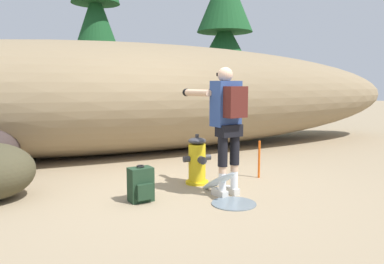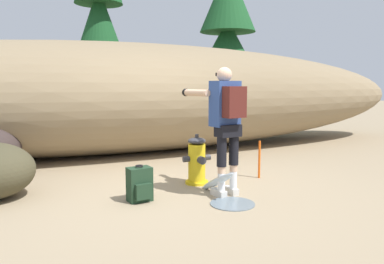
# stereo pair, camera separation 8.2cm
# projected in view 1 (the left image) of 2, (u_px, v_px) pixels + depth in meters

# --- Properties ---
(ground_plane) EXTENTS (56.00, 56.00, 0.04)m
(ground_plane) POSITION_uv_depth(u_px,v_px,m) (192.00, 192.00, 5.30)
(ground_plane) COLOR #998466
(dirt_embankment) EXTENTS (15.25, 3.20, 2.39)m
(dirt_embankment) POSITION_uv_depth(u_px,v_px,m) (127.00, 98.00, 8.21)
(dirt_embankment) COLOR #897556
(dirt_embankment) RESTS_ON ground_plane
(fire_hydrant) EXTENTS (0.44, 0.39, 0.75)m
(fire_hydrant) POSITION_uv_depth(u_px,v_px,m) (197.00, 161.00, 5.62)
(fire_hydrant) COLOR gold
(fire_hydrant) RESTS_ON ground_plane
(hydrant_water_jet) EXTENTS (0.56, 1.21, 0.52)m
(hydrant_water_jet) POSITION_uv_depth(u_px,v_px,m) (221.00, 188.00, 4.97)
(hydrant_water_jet) COLOR silver
(hydrant_water_jet) RESTS_ON ground_plane
(utility_worker) EXTENTS (0.61, 1.02, 1.72)m
(utility_worker) POSITION_uv_depth(u_px,v_px,m) (226.00, 115.00, 4.96)
(utility_worker) COLOR beige
(utility_worker) RESTS_ON ground_plane
(spare_backpack) EXTENTS (0.32, 0.31, 0.47)m
(spare_backpack) POSITION_uv_depth(u_px,v_px,m) (141.00, 185.00, 4.78)
(spare_backpack) COLOR #1E3823
(spare_backpack) RESTS_ON ground_plane
(pine_tree_left) EXTENTS (2.29, 2.29, 6.71)m
(pine_tree_left) POSITION_uv_depth(u_px,v_px,m) (96.00, 19.00, 11.63)
(pine_tree_left) COLOR #47331E
(pine_tree_left) RESTS_ON ground_plane
(pine_tree_center) EXTENTS (2.80, 2.80, 5.33)m
(pine_tree_center) POSITION_uv_depth(u_px,v_px,m) (225.00, 44.00, 12.24)
(pine_tree_center) COLOR #47331E
(pine_tree_center) RESTS_ON ground_plane
(survey_stake) EXTENTS (0.04, 0.04, 0.60)m
(survey_stake) POSITION_uv_depth(u_px,v_px,m) (259.00, 159.00, 5.99)
(survey_stake) COLOR #E55914
(survey_stake) RESTS_ON ground_plane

